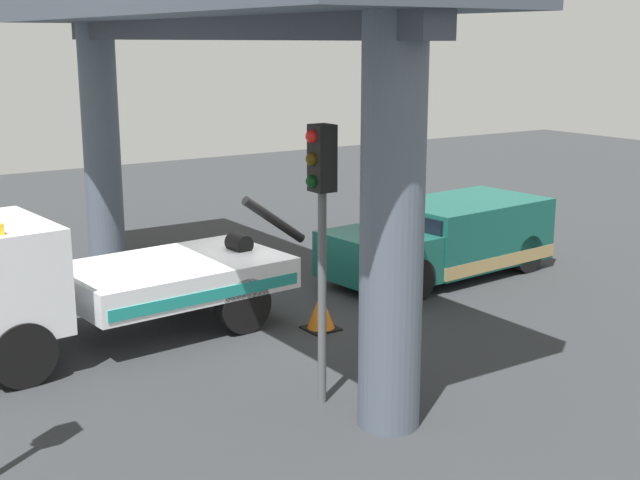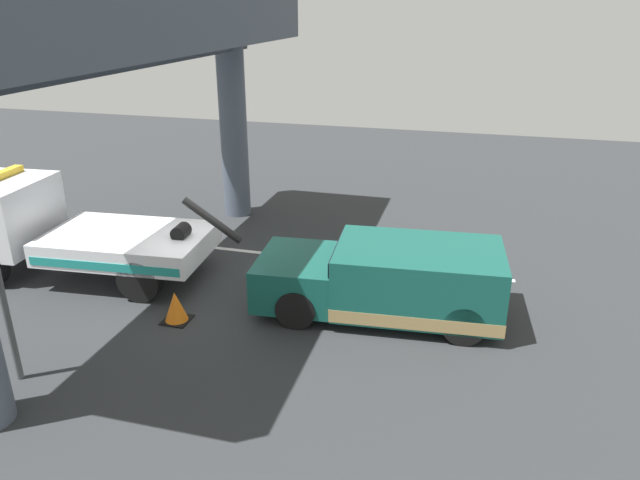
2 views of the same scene
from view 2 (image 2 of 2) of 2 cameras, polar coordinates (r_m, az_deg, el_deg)
The scene contains 8 objects.
ground_plane at distance 14.38m, azimuth -11.65°, elevation -4.77°, with size 60.00×40.00×0.10m, color #2D3033.
lane_stripe_west at distance 15.13m, azimuth 13.48°, elevation -3.30°, with size 2.60×0.16×0.01m, color silver.
lane_stripe_mid at distance 16.31m, azimuth -7.99°, elevation -0.98°, with size 2.60×0.16×0.01m, color silver.
lane_stripe_east at distance 19.37m, azimuth -24.58°, elevation 0.93°, with size 2.60×0.16×0.01m, color silver.
tow_truck_white at distance 15.83m, azimuth -24.34°, elevation 1.13°, with size 7.32×2.83×2.46m.
towed_van_green at distance 12.74m, azimuth 6.84°, elevation -3.94°, with size 5.35×2.56×1.58m.
overpass_structure at distance 13.51m, azimuth -18.18°, elevation 17.32°, with size 3.60×12.49×6.42m.
traffic_cone_orange at distance 12.92m, azimuth -13.80°, elevation -6.35°, with size 0.57×0.57×0.68m.
Camera 2 is at (-6.09, 11.36, 6.34)m, focal length 33.06 mm.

